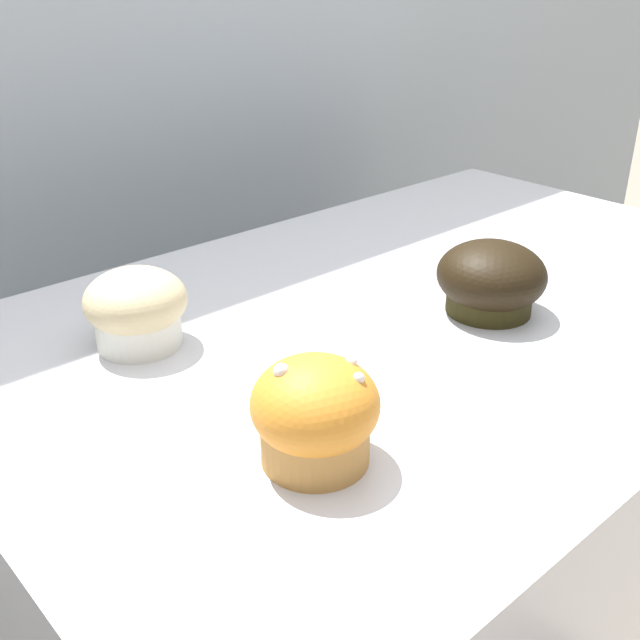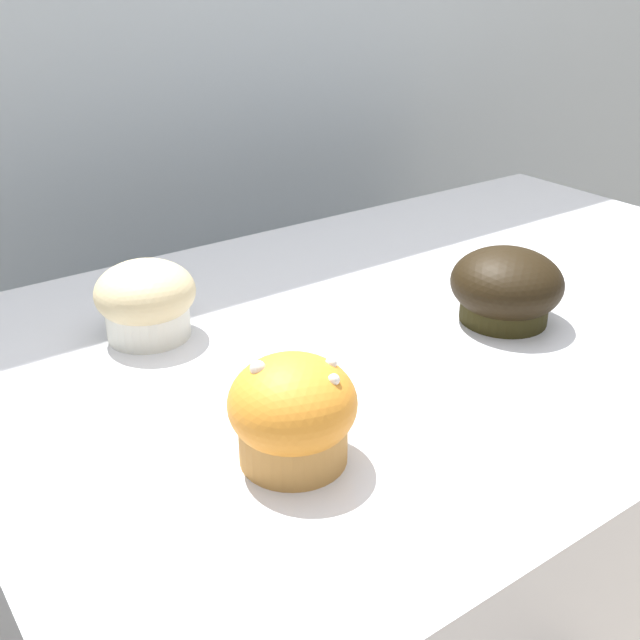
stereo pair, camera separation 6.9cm
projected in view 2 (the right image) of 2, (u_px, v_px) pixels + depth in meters
The scene contains 5 objects.
wall_back at pixel (191, 178), 1.26m from camera, with size 3.20×0.10×1.80m, color #A8B2B7.
display_counter at pixel (416, 602), 1.02m from camera, with size 1.00×0.64×0.89m, color silver.
muffin_front_center at pixel (506, 288), 0.78m from camera, with size 0.12×0.12×0.08m.
muffin_back_left at pixel (293, 413), 0.56m from camera, with size 0.10×0.10×0.09m.
muffin_back_right at pixel (146, 300), 0.74m from camera, with size 0.10×0.10×0.08m.
Camera 2 is at (-0.54, -0.53, 1.24)m, focal length 42.00 mm.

